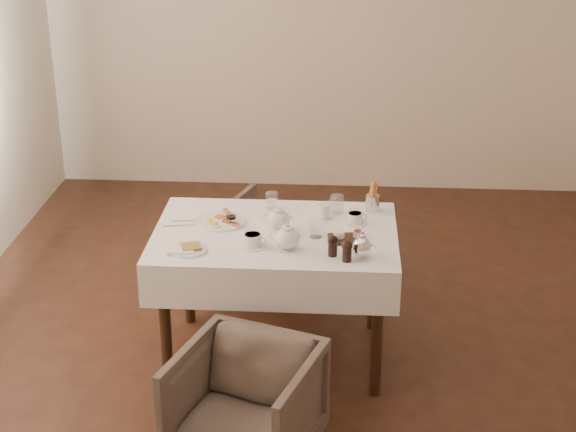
% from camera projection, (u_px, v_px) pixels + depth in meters
% --- Properties ---
extents(table, '(1.28, 0.88, 0.75)m').
position_uv_depth(table, '(275.00, 252.00, 4.68)').
color(table, black).
rests_on(table, ground).
extents(armchair_near, '(0.77, 0.78, 0.56)m').
position_uv_depth(armchair_near, '(245.00, 406.00, 4.01)').
color(armchair_near, '#4C4138').
rests_on(armchair_near, ground).
extents(armchair_far, '(0.79, 0.80, 0.58)m').
position_uv_depth(armchair_far, '(276.00, 245.00, 5.58)').
color(armchair_far, '#4C4138').
rests_on(armchair_far, ground).
extents(breakfast_plate, '(0.27, 0.27, 0.03)m').
position_uv_depth(breakfast_plate, '(221.00, 220.00, 4.74)').
color(breakfast_plate, white).
rests_on(breakfast_plate, table).
extents(side_plate, '(0.19, 0.19, 0.02)m').
position_uv_depth(side_plate, '(187.00, 249.00, 4.41)').
color(side_plate, white).
rests_on(side_plate, table).
extents(teapot_centre, '(0.17, 0.14, 0.13)m').
position_uv_depth(teapot_centre, '(278.00, 218.00, 4.63)').
color(teapot_centre, white).
rests_on(teapot_centre, table).
extents(teapot_front, '(0.19, 0.16, 0.14)m').
position_uv_depth(teapot_front, '(287.00, 236.00, 4.41)').
color(teapot_front, white).
rests_on(teapot_front, table).
extents(creamer, '(0.07, 0.07, 0.08)m').
position_uv_depth(creamer, '(324.00, 211.00, 4.78)').
color(creamer, white).
rests_on(creamer, table).
extents(teacup_near, '(0.14, 0.14, 0.07)m').
position_uv_depth(teacup_near, '(253.00, 241.00, 4.45)').
color(teacup_near, white).
rests_on(teacup_near, table).
extents(teacup_far, '(0.12, 0.12, 0.06)m').
position_uv_depth(teacup_far, '(355.00, 219.00, 4.72)').
color(teacup_far, white).
rests_on(teacup_far, table).
extents(glass_left, '(0.08, 0.08, 0.10)m').
position_uv_depth(glass_left, '(272.00, 201.00, 4.89)').
color(glass_left, silver).
rests_on(glass_left, table).
extents(glass_mid, '(0.07, 0.07, 0.09)m').
position_uv_depth(glass_mid, '(316.00, 229.00, 4.55)').
color(glass_mid, silver).
rests_on(glass_mid, table).
extents(glass_right, '(0.08, 0.08, 0.10)m').
position_uv_depth(glass_right, '(337.00, 204.00, 4.84)').
color(glass_right, silver).
rests_on(glass_right, table).
extents(condiment_board, '(0.21, 0.15, 0.05)m').
position_uv_depth(condiment_board, '(347.00, 237.00, 4.53)').
color(condiment_board, black).
rests_on(condiment_board, table).
extents(pepper_mill_left, '(0.06, 0.06, 0.11)m').
position_uv_depth(pepper_mill_left, '(333.00, 246.00, 4.34)').
color(pepper_mill_left, black).
rests_on(pepper_mill_left, table).
extents(pepper_mill_right, '(0.06, 0.06, 0.11)m').
position_uv_depth(pepper_mill_right, '(347.00, 251.00, 4.29)').
color(pepper_mill_right, black).
rests_on(pepper_mill_right, table).
extents(silver_pot, '(0.13, 0.11, 0.13)m').
position_uv_depth(silver_pot, '(362.00, 245.00, 4.33)').
color(silver_pot, white).
rests_on(silver_pot, table).
extents(fries_cup, '(0.08, 0.08, 0.17)m').
position_uv_depth(fries_cup, '(373.00, 199.00, 4.86)').
color(fries_cup, silver).
rests_on(fries_cup, table).
extents(cutlery_fork, '(0.17, 0.04, 0.00)m').
position_uv_depth(cutlery_fork, '(187.00, 221.00, 4.76)').
color(cutlery_fork, silver).
rests_on(cutlery_fork, table).
extents(cutlery_knife, '(0.18, 0.05, 0.00)m').
position_uv_depth(cutlery_knife, '(180.00, 226.00, 4.70)').
color(cutlery_knife, silver).
rests_on(cutlery_knife, table).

